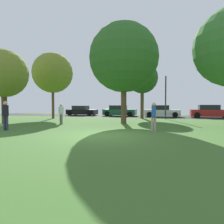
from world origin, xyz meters
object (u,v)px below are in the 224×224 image
person_bystander (154,115)px  parked_car_black (82,111)px  parked_car_white (162,112)px  parked_car_red (210,112)px  oak_tree_center (4,74)px  person_walking (61,113)px  maple_tree_far (124,58)px  parked_car_green (120,111)px  person_thrower (6,114)px  street_lamp_post (166,98)px  oak_tree_left (142,78)px  birch_tree_lone (53,73)px

person_bystander → parked_car_black: person_bystander is taller
parked_car_white → parked_car_red: (5.43, -0.10, 0.03)m
oak_tree_center → person_walking: (4.70, 0.75, -3.16)m
parked_car_white → maple_tree_far: bearing=-106.6°
maple_tree_far → parked_car_green: (-2.63, 9.67, -4.65)m
person_bystander → parked_car_white: (0.13, 13.54, -0.27)m
person_thrower → person_bystander: bearing=86.8°
person_walking → street_lamp_post: size_ratio=0.35×
parked_car_black → person_bystander: bearing=-52.3°
person_thrower → street_lamp_post: street_lamp_post is taller
person_walking → parked_car_green: bearing=13.1°
person_thrower → parked_car_black: (-2.14, 15.81, -0.35)m
parked_car_black → parked_car_white: bearing=-1.9°
oak_tree_left → parked_car_black: (-8.83, 3.61, -3.80)m
person_bystander → parked_car_green: (-5.30, 13.84, -0.27)m
maple_tree_far → person_bystander: maple_tree_far is taller
parked_car_black → maple_tree_far: bearing=-50.3°
person_thrower → parked_car_black: bearing=172.0°
person_thrower → parked_car_red: size_ratio=0.39×
oak_tree_left → person_bystander: 11.04m
oak_tree_center → person_thrower: (3.36, -3.41, -3.05)m
street_lamp_post → birch_tree_lone: bearing=-168.6°
parked_car_black → person_thrower: bearing=-82.3°
oak_tree_center → parked_car_black: size_ratio=1.45×
oak_tree_center → street_lamp_post: 15.25m
oak_tree_center → person_bystander: (11.96, -1.50, -3.10)m
oak_tree_left → parked_car_white: oak_tree_left is taller
maple_tree_far → person_thrower: size_ratio=4.66×
birch_tree_lone → street_lamp_post: bearing=11.4°
person_walking → parked_car_white: (7.39, 11.29, -0.21)m
parked_car_white → person_bystander: bearing=-90.5°
street_lamp_post → oak_tree_center: bearing=-145.9°
maple_tree_far → parked_car_white: (2.80, 9.37, -4.65)m
oak_tree_center → birch_tree_lone: bearing=83.8°
parked_car_green → parked_car_white: parked_car_white is taller
parked_car_white → street_lamp_post: size_ratio=0.94×
oak_tree_left → person_walking: (-5.35, -8.04, -3.55)m
oak_tree_left → oak_tree_center: oak_tree_left is taller
parked_car_red → person_thrower: bearing=-132.7°
oak_tree_left → person_thrower: size_ratio=3.53×
oak_tree_center → person_thrower: oak_tree_center is taller
person_walking → parked_car_white: bearing=-10.5°
oak_tree_center → parked_car_red: size_ratio=1.34×
oak_tree_left → person_walking: 10.29m
parked_car_green → oak_tree_center: bearing=-118.4°
person_bystander → parked_car_white: size_ratio=0.39×
parked_car_white → birch_tree_lone: bearing=-152.5°
birch_tree_lone → person_walking: 7.85m
birch_tree_lone → maple_tree_far: bearing=-21.6°
parked_car_black → parked_car_green: size_ratio=0.97×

